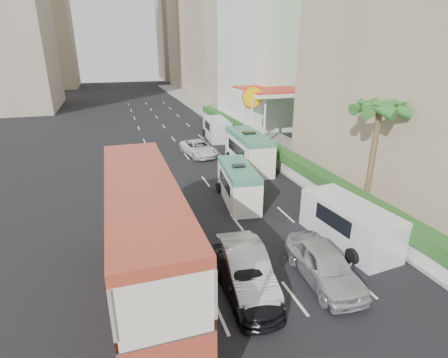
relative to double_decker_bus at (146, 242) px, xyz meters
name	(u,v)px	position (x,y,z in m)	size (l,w,h in m)	color
ground_plane	(281,269)	(6.00, 0.00, -2.53)	(200.00, 200.00, 0.00)	black
double_decker_bus	(146,242)	(0.00, 0.00, 0.00)	(2.50, 11.00, 5.06)	#AB3E28
car_silver_lane_a	(245,283)	(4.04, -0.46, -2.53)	(1.74, 5.00, 1.65)	silver
car_silver_lane_b	(323,280)	(7.37, -1.31, -2.53)	(1.92, 4.78, 1.63)	silver
car_black	(246,296)	(3.76, -1.26, -2.53)	(1.85, 4.56, 1.32)	black
van_asset	(199,155)	(6.81, 18.98, -2.53)	(2.28, 4.94, 1.37)	silver
minibus_near	(238,184)	(6.73, 7.86, -1.33)	(1.81, 5.42, 2.40)	silver
minibus_far	(248,151)	(9.96, 14.21, -1.07)	(2.20, 6.59, 2.92)	silver
panel_van_near	(349,223)	(10.37, 1.12, -1.44)	(2.19, 5.47, 2.19)	silver
panel_van_far	(217,129)	(10.34, 24.68, -1.44)	(2.18, 5.45, 2.18)	silver
sidewalk	(254,134)	(15.00, 25.00, -2.44)	(6.00, 120.00, 0.18)	#99968C
kerb_wall	(273,158)	(12.20, 14.00, -1.85)	(0.30, 44.00, 1.00)	silver
hedge	(274,148)	(12.20, 14.00, -1.00)	(1.10, 44.00, 0.70)	#2D6626
palm_tree	(372,159)	(13.80, 4.00, 0.85)	(0.36, 0.36, 6.40)	brown
shell_station	(270,114)	(16.00, 23.00, 0.22)	(6.50, 8.00, 5.50)	silver
tower_far_b	(181,11)	(23.00, 104.00, 17.47)	(14.00, 14.00, 40.00)	tan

